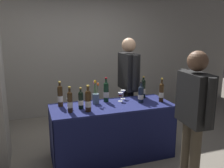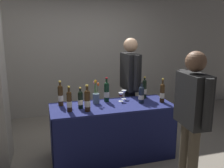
{
  "view_description": "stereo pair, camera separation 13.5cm",
  "coord_description": "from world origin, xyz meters",
  "px_view_note": "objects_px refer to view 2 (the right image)",
  "views": [
    {
      "loc": [
        -1.04,
        -3.05,
        1.81
      ],
      "look_at": [
        0.0,
        0.0,
        1.08
      ],
      "focal_mm": 38.58,
      "sensor_mm": 36.0,
      "label": 1
    },
    {
      "loc": [
        -0.91,
        -3.09,
        1.81
      ],
      "look_at": [
        0.0,
        0.0,
        1.08
      ],
      "focal_mm": 38.58,
      "sensor_mm": 36.0,
      "label": 2
    }
  ],
  "objects_px": {
    "tasting_table": "(112,122)",
    "display_bottle_0": "(60,95)",
    "flower_vase": "(96,96)",
    "wine_glass_near_vendor": "(69,101)",
    "taster_foreground_right": "(192,111)",
    "featured_wine_bottle": "(162,93)",
    "wine_glass_near_taster": "(124,92)",
    "wine_glass_mid": "(121,95)",
    "vendor_presenter": "(130,78)"
  },
  "relations": [
    {
      "from": "wine_glass_mid",
      "to": "flower_vase",
      "type": "height_order",
      "value": "flower_vase"
    },
    {
      "from": "vendor_presenter",
      "to": "wine_glass_near_taster",
      "type": "bearing_deg",
      "value": -32.21
    },
    {
      "from": "tasting_table",
      "to": "vendor_presenter",
      "type": "height_order",
      "value": "vendor_presenter"
    },
    {
      "from": "wine_glass_near_vendor",
      "to": "featured_wine_bottle",
      "type": "bearing_deg",
      "value": -5.65
    },
    {
      "from": "wine_glass_mid",
      "to": "vendor_presenter",
      "type": "xyz_separation_m",
      "value": [
        0.31,
        0.46,
        0.14
      ]
    },
    {
      "from": "display_bottle_0",
      "to": "featured_wine_bottle",
      "type": "bearing_deg",
      "value": -9.89
    },
    {
      "from": "wine_glass_mid",
      "to": "flower_vase",
      "type": "distance_m",
      "value": 0.37
    },
    {
      "from": "tasting_table",
      "to": "display_bottle_0",
      "type": "distance_m",
      "value": 0.81
    },
    {
      "from": "wine_glass_near_vendor",
      "to": "flower_vase",
      "type": "xyz_separation_m",
      "value": [
        0.39,
        0.08,
        0.01
      ]
    },
    {
      "from": "wine_glass_mid",
      "to": "taster_foreground_right",
      "type": "bearing_deg",
      "value": -68.14
    },
    {
      "from": "tasting_table",
      "to": "vendor_presenter",
      "type": "xyz_separation_m",
      "value": [
        0.49,
        0.59,
        0.49
      ]
    },
    {
      "from": "wine_glass_near_taster",
      "to": "flower_vase",
      "type": "bearing_deg",
      "value": -167.46
    },
    {
      "from": "wine_glass_mid",
      "to": "taster_foreground_right",
      "type": "distance_m",
      "value": 1.19
    },
    {
      "from": "wine_glass_near_taster",
      "to": "vendor_presenter",
      "type": "relative_size",
      "value": 0.08
    },
    {
      "from": "wine_glass_mid",
      "to": "wine_glass_near_taster",
      "type": "xyz_separation_m",
      "value": [
        0.08,
        0.1,
        0.0
      ]
    },
    {
      "from": "tasting_table",
      "to": "taster_foreground_right",
      "type": "distance_m",
      "value": 1.22
    },
    {
      "from": "display_bottle_0",
      "to": "vendor_presenter",
      "type": "xyz_separation_m",
      "value": [
        1.18,
        0.42,
        0.09
      ]
    },
    {
      "from": "flower_vase",
      "to": "taster_foreground_right",
      "type": "relative_size",
      "value": 0.22
    },
    {
      "from": "featured_wine_bottle",
      "to": "flower_vase",
      "type": "distance_m",
      "value": 0.95
    },
    {
      "from": "wine_glass_near_vendor",
      "to": "taster_foreground_right",
      "type": "height_order",
      "value": "taster_foreground_right"
    },
    {
      "from": "vendor_presenter",
      "to": "display_bottle_0",
      "type": "bearing_deg",
      "value": -69.46
    },
    {
      "from": "featured_wine_bottle",
      "to": "vendor_presenter",
      "type": "bearing_deg",
      "value": 110.28
    },
    {
      "from": "featured_wine_bottle",
      "to": "wine_glass_near_taster",
      "type": "distance_m",
      "value": 0.57
    },
    {
      "from": "featured_wine_bottle",
      "to": "taster_foreground_right",
      "type": "bearing_deg",
      "value": -97.57
    },
    {
      "from": "flower_vase",
      "to": "taster_foreground_right",
      "type": "xyz_separation_m",
      "value": [
        0.81,
        -1.1,
        0.07
      ]
    },
    {
      "from": "wine_glass_mid",
      "to": "flower_vase",
      "type": "bearing_deg",
      "value": 179.56
    },
    {
      "from": "tasting_table",
      "to": "wine_glass_near_taster",
      "type": "xyz_separation_m",
      "value": [
        0.26,
        0.23,
        0.35
      ]
    },
    {
      "from": "wine_glass_near_vendor",
      "to": "wine_glass_near_taster",
      "type": "distance_m",
      "value": 0.86
    },
    {
      "from": "featured_wine_bottle",
      "to": "taster_foreground_right",
      "type": "distance_m",
      "value": 0.9
    },
    {
      "from": "wine_glass_mid",
      "to": "flower_vase",
      "type": "xyz_separation_m",
      "value": [
        -0.37,
        0.0,
        0.01
      ]
    },
    {
      "from": "featured_wine_bottle",
      "to": "wine_glass_near_taster",
      "type": "xyz_separation_m",
      "value": [
        -0.48,
        0.31,
        -0.04
      ]
    },
    {
      "from": "display_bottle_0",
      "to": "taster_foreground_right",
      "type": "bearing_deg",
      "value": -41.15
    },
    {
      "from": "featured_wine_bottle",
      "to": "taster_foreground_right",
      "type": "height_order",
      "value": "taster_foreground_right"
    },
    {
      "from": "featured_wine_bottle",
      "to": "wine_glass_near_vendor",
      "type": "xyz_separation_m",
      "value": [
        -1.32,
        0.13,
        -0.05
      ]
    },
    {
      "from": "wine_glass_near_vendor",
      "to": "vendor_presenter",
      "type": "height_order",
      "value": "vendor_presenter"
    },
    {
      "from": "display_bottle_0",
      "to": "wine_glass_mid",
      "type": "relative_size",
      "value": 2.62
    },
    {
      "from": "featured_wine_bottle",
      "to": "wine_glass_mid",
      "type": "xyz_separation_m",
      "value": [
        -0.56,
        0.21,
        -0.05
      ]
    },
    {
      "from": "tasting_table",
      "to": "wine_glass_near_vendor",
      "type": "relative_size",
      "value": 12.7
    },
    {
      "from": "display_bottle_0",
      "to": "tasting_table",
      "type": "bearing_deg",
      "value": -13.75
    },
    {
      "from": "display_bottle_0",
      "to": "taster_foreground_right",
      "type": "distance_m",
      "value": 1.73
    },
    {
      "from": "tasting_table",
      "to": "flower_vase",
      "type": "relative_size",
      "value": 4.92
    },
    {
      "from": "display_bottle_0",
      "to": "vendor_presenter",
      "type": "relative_size",
      "value": 0.21
    },
    {
      "from": "flower_vase",
      "to": "taster_foreground_right",
      "type": "bearing_deg",
      "value": -53.62
    },
    {
      "from": "display_bottle_0",
      "to": "vendor_presenter",
      "type": "height_order",
      "value": "vendor_presenter"
    },
    {
      "from": "tasting_table",
      "to": "wine_glass_near_taster",
      "type": "height_order",
      "value": "wine_glass_near_taster"
    },
    {
      "from": "wine_glass_near_taster",
      "to": "taster_foreground_right",
      "type": "distance_m",
      "value": 1.26
    },
    {
      "from": "vendor_presenter",
      "to": "wine_glass_mid",
      "type": "bearing_deg",
      "value": -33.47
    },
    {
      "from": "tasting_table",
      "to": "display_bottle_0",
      "type": "bearing_deg",
      "value": 166.25
    },
    {
      "from": "wine_glass_near_vendor",
      "to": "wine_glass_near_taster",
      "type": "bearing_deg",
      "value": 12.14
    },
    {
      "from": "featured_wine_bottle",
      "to": "flower_vase",
      "type": "bearing_deg",
      "value": 167.22
    }
  ]
}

